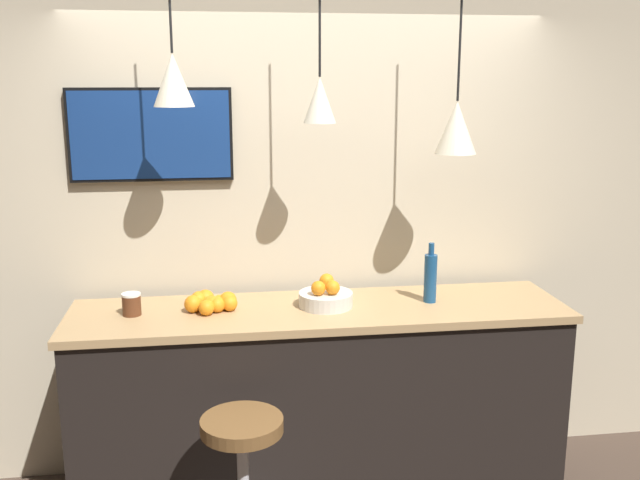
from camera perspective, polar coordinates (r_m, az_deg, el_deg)
The scene contains 11 objects.
back_wall at distance 3.91m, azimuth -0.87°, elevation 2.16°, with size 8.00×0.06×2.90m.
service_counter at distance 3.80m, azimuth 0.00°, elevation -12.91°, with size 2.50×0.62×1.04m.
bar_stool at distance 3.25m, azimuth -6.17°, elevation -18.09°, with size 0.40×0.40×0.77m.
fruit_bowl at distance 3.61m, azimuth 0.46°, elevation -4.57°, with size 0.27×0.27×0.15m.
orange_pile at distance 3.60m, azimuth -8.72°, elevation -4.95°, with size 0.26×0.23×0.09m.
juice_bottle at distance 3.70m, azimuth 8.82°, elevation -2.95°, with size 0.07×0.07×0.31m.
spread_jar at distance 3.60m, azimuth -14.84°, elevation -4.99°, with size 0.09×0.09×0.11m.
pendant_lamp_left at distance 3.40m, azimuth -11.67°, elevation 12.46°, with size 0.19×0.19×0.76m.
pendant_lamp_middle at distance 3.43m, azimuth -0.02°, elevation 11.22°, with size 0.16×0.16×0.84m.
pendant_lamp_right at distance 3.59m, azimuth 10.86°, elevation 8.89°, with size 0.20×0.20×0.99m.
mounted_tv at distance 3.78m, azimuth -13.38°, elevation 8.19°, with size 0.83×0.04×0.48m.
Camera 1 is at (-0.48, -2.76, 2.18)m, focal length 40.00 mm.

